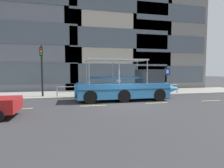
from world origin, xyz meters
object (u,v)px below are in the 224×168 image
object	(u,v)px
traffic_light_pole	(42,66)
pedestrian_mid_left	(119,83)
duck_tour_boat	(128,87)
parking_sign	(167,76)
pedestrian_near_bow	(148,82)

from	to	relation	value
traffic_light_pole	pedestrian_mid_left	world-z (taller)	traffic_light_pole
duck_tour_boat	pedestrian_mid_left	world-z (taller)	duck_tour_boat
traffic_light_pole	parking_sign	world-z (taller)	traffic_light_pole
duck_tour_boat	pedestrian_near_bow	bearing A→B (deg)	46.55
pedestrian_mid_left	pedestrian_near_bow	bearing A→B (deg)	4.48
parking_sign	pedestrian_near_bow	world-z (taller)	parking_sign
traffic_light_pole	duck_tour_boat	bearing A→B (deg)	-18.86
parking_sign	pedestrian_mid_left	size ratio (longest dim) A/B	1.57
traffic_light_pole	pedestrian_near_bow	world-z (taller)	traffic_light_pole
traffic_light_pole	parking_sign	size ratio (longest dim) A/B	1.74
pedestrian_mid_left	parking_sign	bearing A→B (deg)	-7.78
pedestrian_near_bow	parking_sign	bearing A→B (deg)	-29.34
parking_sign	duck_tour_boat	world-z (taller)	duck_tour_boat
parking_sign	pedestrian_near_bow	bearing A→B (deg)	150.66
pedestrian_mid_left	traffic_light_pole	bearing A→B (deg)	-173.21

